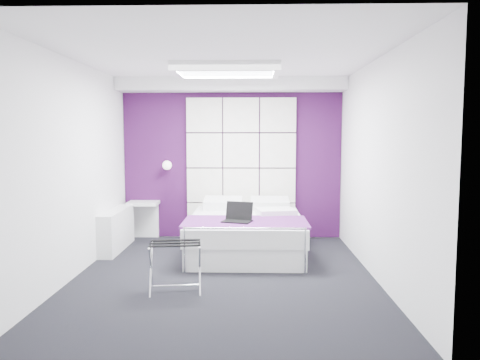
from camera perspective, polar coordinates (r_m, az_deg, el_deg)
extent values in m
plane|color=black|center=(5.79, -1.92, -11.66)|extent=(4.40, 4.40, 0.00)
plane|color=white|center=(5.60, -2.01, 14.68)|extent=(4.40, 4.40, 0.00)
plane|color=white|center=(7.74, -0.97, 2.48)|extent=(3.60, 0.00, 3.60)
plane|color=white|center=(5.93, -19.60, 1.25)|extent=(0.00, 4.40, 4.40)
plane|color=white|center=(5.72, 16.33, 1.21)|extent=(0.00, 4.40, 4.40)
cube|color=#360D39|center=(7.73, -0.97, 2.47)|extent=(3.58, 0.02, 2.58)
cube|color=white|center=(7.52, -1.07, 11.55)|extent=(3.58, 0.50, 0.20)
sphere|color=white|center=(7.72, -8.83, 1.81)|extent=(0.15, 0.15, 0.15)
cube|color=white|center=(7.25, -14.81, -5.88)|extent=(0.22, 1.20, 0.60)
cube|color=white|center=(6.83, 0.71, -7.72)|extent=(1.55, 1.94, 0.29)
cube|color=silver|center=(6.77, 0.72, -5.52)|extent=(1.59, 1.98, 0.24)
cube|color=#5D1A60|center=(6.27, 0.65, -5.14)|extent=(1.65, 0.87, 0.03)
cube|color=white|center=(7.83, -11.70, -2.77)|extent=(0.49, 0.38, 0.05)
cube|color=black|center=(5.19, -7.91, -7.62)|extent=(0.55, 0.40, 0.01)
cube|color=black|center=(6.19, -0.37, -5.06)|extent=(0.37, 0.26, 0.02)
cube|color=black|center=(6.29, -0.33, -3.67)|extent=(0.37, 0.01, 0.25)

